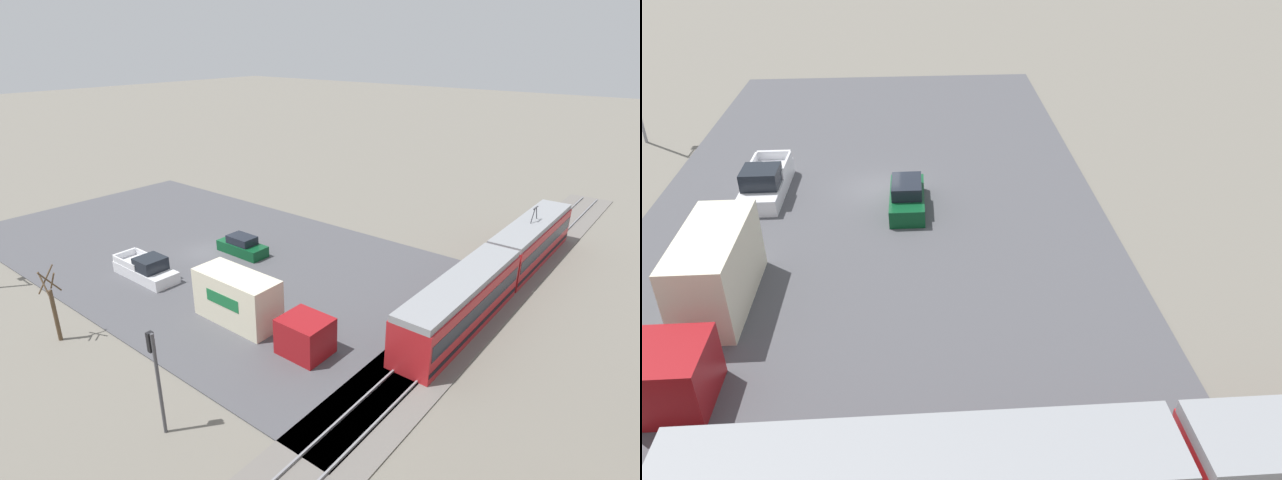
{
  "view_description": "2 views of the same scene",
  "coord_description": "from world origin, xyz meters",
  "views": [
    {
      "loc": [
        24.18,
        31.75,
        16.79
      ],
      "look_at": [
        -1.8,
        10.67,
        3.34
      ],
      "focal_mm": 28.0,
      "sensor_mm": 36.0,
      "label": 1
    },
    {
      "loc": [
        -2.48,
        31.75,
        15.4
      ],
      "look_at": [
        -3.94,
        10.97,
        3.07
      ],
      "focal_mm": 35.0,
      "sensor_mm": 36.0,
      "label": 2
    }
  ],
  "objects": [
    {
      "name": "light_rail_tram",
      "position": [
        -8.82,
        21.45,
        1.71
      ],
      "size": [
        26.23,
        2.69,
        4.49
      ],
      "color": "#B21E23",
      "rests_on": "ground"
    },
    {
      "name": "street_tree",
      "position": [
        14.12,
        3.46,
        2.17
      ],
      "size": [
        1.13,
        0.94,
        4.76
      ],
      "color": "brown",
      "rests_on": "ground"
    },
    {
      "name": "ground_plane",
      "position": [
        0.0,
        0.0,
        0.0
      ],
      "size": [
        320.0,
        320.0,
        0.0
      ],
      "primitive_type": "plane",
      "color": "slate"
    },
    {
      "name": "box_truck",
      "position": [
        5.89,
        11.56,
        1.56
      ],
      "size": [
        2.43,
        9.91,
        3.22
      ],
      "color": "maroon",
      "rests_on": "ground"
    },
    {
      "name": "sedan_car_0",
      "position": [
        -1.67,
        2.38,
        0.72
      ],
      "size": [
        1.79,
        4.52,
        1.56
      ],
      "rotation": [
        0.0,
        0.0,
        3.14
      ],
      "color": "#0C4723",
      "rests_on": "ground"
    },
    {
      "name": "traffic_light_pole",
      "position": [
        14.67,
        14.8,
        3.42
      ],
      "size": [
        0.28,
        0.47,
        5.28
      ],
      "color": "#47474C",
      "rests_on": "ground"
    },
    {
      "name": "rail_bed",
      "position": [
        0.0,
        21.45,
        0.05
      ],
      "size": [
        75.4,
        4.4,
        0.22
      ],
      "color": "slate",
      "rests_on": "ground"
    },
    {
      "name": "road_surface",
      "position": [
        0.0,
        0.0,
        0.04
      ],
      "size": [
        23.83,
        44.59,
        0.08
      ],
      "color": "#4C4C51",
      "rests_on": "ground"
    },
    {
      "name": "pickup_truck",
      "position": [
        6.06,
        0.23,
        0.77
      ],
      "size": [
        2.08,
        5.7,
        1.83
      ],
      "color": "silver",
      "rests_on": "ground"
    }
  ]
}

